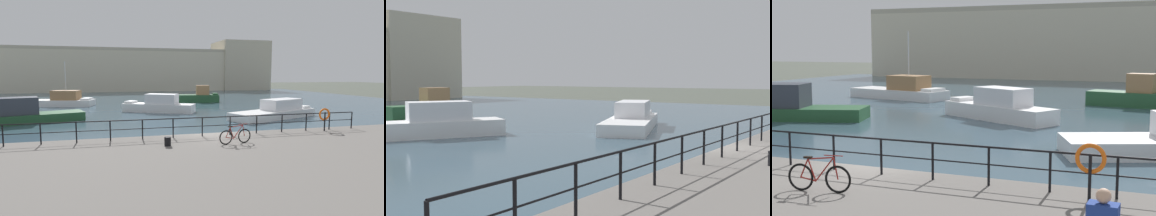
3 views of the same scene
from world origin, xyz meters
The scene contains 13 objects.
ground_plane centered at (0.00, 0.00, 0.00)m, with size 240.00×240.00×0.00m, color #4C5147.
water_basin centered at (0.00, 30.20, 0.01)m, with size 80.00×60.00×0.01m, color #385160.
quay_promenade centered at (0.00, -6.50, 0.39)m, with size 56.00×13.00×0.77m, color slate.
harbor_building centered at (5.96, 60.67, 5.21)m, with size 67.94×12.14×12.89m.
moored_white_yacht centered at (-13.37, 11.78, 0.85)m, with size 9.31×5.31×2.23m.
moored_harbor_tender centered at (6.62, 26.76, 0.85)m, with size 6.71×3.53×2.53m.
moored_blue_motorboat centered at (-0.83, 16.34, 0.78)m, with size 8.06×5.61×2.02m.
moored_cabin_cruiser centered at (9.66, 9.32, 0.65)m, with size 9.99×6.18×1.78m.
moored_small_launch centered at (-12.72, 25.77, 0.73)m, with size 9.66×4.85×5.85m.
quay_railing centered at (-2.35, -0.75, 1.51)m, with size 23.16×0.07×1.08m.
parked_bicycle centered at (0.39, -2.89, 1.16)m, with size 1.76×0.31×0.98m.
mooring_bollard centered at (-2.94, -2.51, 0.99)m, with size 0.32×0.32×0.44m, color black.
life_ring_stand centered at (6.93, -1.04, 1.75)m, with size 0.75×0.16×1.40m.
Camera 1 is at (-5.17, -16.35, 4.22)m, focal length 27.65 mm.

